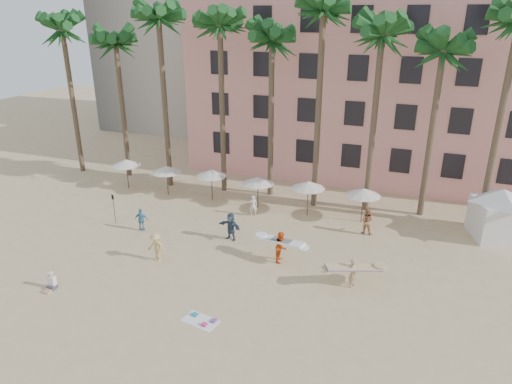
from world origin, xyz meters
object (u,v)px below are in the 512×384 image
object	(u,v)px
pink_hotel	(389,85)
carrier_white	(281,246)
cabana	(500,209)
carrier_yellow	(353,271)

from	to	relation	value
pink_hotel	carrier_white	bearing A→B (deg)	-100.39
pink_hotel	cabana	bearing A→B (deg)	-54.99
pink_hotel	carrier_yellow	xyz separation A→B (m)	(0.77, -22.10, -7.02)
carrier_white	carrier_yellow	bearing A→B (deg)	-16.03
carrier_yellow	carrier_white	world-z (taller)	carrier_white
cabana	carrier_yellow	bearing A→B (deg)	-130.72
pink_hotel	cabana	distance (m)	16.58
cabana	carrier_yellow	xyz separation A→B (m)	(-8.11, -9.42, -1.09)
carrier_yellow	carrier_white	distance (m)	4.77
carrier_white	cabana	bearing A→B (deg)	32.56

